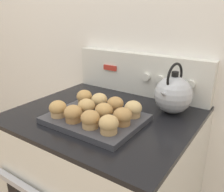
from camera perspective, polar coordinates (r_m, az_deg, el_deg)
wall_back at (r=1.24m, az=8.22°, el=14.66°), size 8.00×0.05×2.40m
control_panel at (r=1.22m, az=6.74°, el=5.28°), size 0.73×0.07×0.21m
muffin_pan at (r=0.93m, az=-4.00°, el=-5.50°), size 0.36×0.28×0.02m
muffin_r0_c0 at (r=0.94m, az=-12.87°, el=-3.05°), size 0.07×0.07×0.06m
muffin_r0_c1 at (r=0.88m, az=-9.35°, el=-4.26°), size 0.07×0.07×0.06m
muffin_r0_c2 at (r=0.83m, az=-5.25°, el=-5.64°), size 0.07×0.07×0.06m
muffin_r0_c3 at (r=0.79m, az=-0.80°, el=-6.90°), size 0.07×0.07×0.06m
muffin_r1_c1 at (r=0.94m, az=-6.17°, el=-2.66°), size 0.07×0.07×0.06m
muffin_r1_c2 at (r=0.89m, az=-1.97°, el=-3.79°), size 0.07×0.07×0.06m
muffin_r1_c3 at (r=0.85m, az=2.54°, el=-4.98°), size 0.07×0.07×0.06m
muffin_r2_c0 at (r=1.04m, az=-6.66°, el=-0.34°), size 0.07×0.07×0.06m
muffin_r2_c1 at (r=1.00m, az=-3.07°, el=-1.19°), size 0.07×0.07×0.06m
muffin_r2_c2 at (r=0.95m, az=0.79°, el=-2.15°), size 0.07×0.07×0.06m
muffin_r2_c3 at (r=0.92m, az=5.11°, el=-3.18°), size 0.07×0.07×0.06m
tea_kettle at (r=1.02m, az=14.48°, el=0.45°), size 0.16×0.20×0.22m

